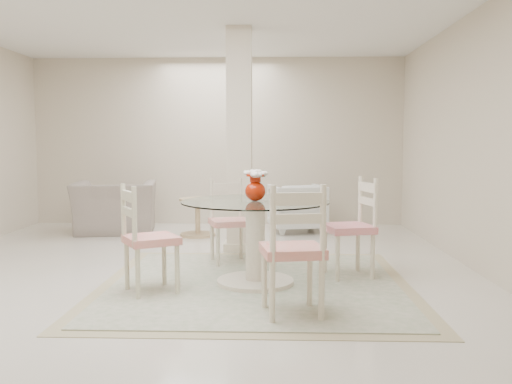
{
  "coord_description": "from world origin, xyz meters",
  "views": [
    {
      "loc": [
        0.92,
        -5.32,
        1.3
      ],
      "look_at": [
        0.75,
        -0.19,
        0.85
      ],
      "focal_mm": 38.0,
      "sensor_mm": 36.0,
      "label": 1
    }
  ],
  "objects_px": {
    "column": "(240,141)",
    "red_vase": "(255,185)",
    "dining_chair_south": "(294,241)",
    "side_table": "(198,219)",
    "dining_chair_east": "(355,220)",
    "dining_chair_west": "(143,231)",
    "armchair_white": "(297,208)",
    "dining_chair_north": "(228,214)",
    "recliner_taupe": "(115,207)",
    "dining_table": "(255,242)"
  },
  "relations": [
    {
      "from": "column",
      "to": "red_vase",
      "type": "xyz_separation_m",
      "value": [
        0.25,
        -1.69,
        -0.42
      ]
    },
    {
      "from": "dining_chair_south",
      "to": "side_table",
      "type": "xyz_separation_m",
      "value": [
        -1.24,
        3.65,
        -0.34
      ]
    },
    {
      "from": "dining_chair_east",
      "to": "side_table",
      "type": "relative_size",
      "value": 2.0
    },
    {
      "from": "red_vase",
      "to": "dining_chair_west",
      "type": "relative_size",
      "value": 0.27
    },
    {
      "from": "red_vase",
      "to": "armchair_white",
      "type": "xyz_separation_m",
      "value": [
        0.51,
        3.15,
        -0.57
      ]
    },
    {
      "from": "dining_chair_west",
      "to": "dining_chair_south",
      "type": "distance_m",
      "value": 1.42
    },
    {
      "from": "dining_chair_east",
      "to": "armchair_white",
      "type": "bearing_deg",
      "value": 174.82
    },
    {
      "from": "dining_chair_north",
      "to": "armchair_white",
      "type": "distance_m",
      "value": 2.36
    },
    {
      "from": "recliner_taupe",
      "to": "armchair_white",
      "type": "bearing_deg",
      "value": 175.02
    },
    {
      "from": "red_vase",
      "to": "recliner_taupe",
      "type": "xyz_separation_m",
      "value": [
        -2.18,
        2.94,
        -0.55
      ]
    },
    {
      "from": "dining_chair_south",
      "to": "dining_table",
      "type": "bearing_deg",
      "value": -81.56
    },
    {
      "from": "column",
      "to": "dining_chair_east",
      "type": "relative_size",
      "value": 2.49
    },
    {
      "from": "dining_chair_west",
      "to": "side_table",
      "type": "distance_m",
      "value": 3.04
    },
    {
      "from": "dining_chair_east",
      "to": "dining_chair_west",
      "type": "bearing_deg",
      "value": -85.0
    },
    {
      "from": "dining_chair_west",
      "to": "side_table",
      "type": "bearing_deg",
      "value": -31.03
    },
    {
      "from": "dining_chair_south",
      "to": "column",
      "type": "bearing_deg",
      "value": -87.77
    },
    {
      "from": "red_vase",
      "to": "dining_chair_east",
      "type": "bearing_deg",
      "value": 18.73
    },
    {
      "from": "dining_chair_east",
      "to": "dining_chair_south",
      "type": "xyz_separation_m",
      "value": [
        -0.64,
        -1.3,
        0.02
      ]
    },
    {
      "from": "column",
      "to": "red_vase",
      "type": "distance_m",
      "value": 1.76
    },
    {
      "from": "armchair_white",
      "to": "dining_chair_south",
      "type": "bearing_deg",
      "value": 75.47
    },
    {
      "from": "red_vase",
      "to": "armchair_white",
      "type": "relative_size",
      "value": 0.37
    },
    {
      "from": "dining_table",
      "to": "red_vase",
      "type": "bearing_deg",
      "value": -18.43
    },
    {
      "from": "dining_chair_east",
      "to": "dining_chair_west",
      "type": "relative_size",
      "value": 1.03
    },
    {
      "from": "red_vase",
      "to": "dining_chair_south",
      "type": "relative_size",
      "value": 0.26
    },
    {
      "from": "red_vase",
      "to": "column",
      "type": "bearing_deg",
      "value": 98.5
    },
    {
      "from": "column",
      "to": "dining_chair_north",
      "type": "relative_size",
      "value": 2.66
    },
    {
      "from": "dining_table",
      "to": "dining_chair_south",
      "type": "bearing_deg",
      "value": -71.62
    },
    {
      "from": "red_vase",
      "to": "dining_chair_north",
      "type": "xyz_separation_m",
      "value": [
        -0.33,
        0.96,
        -0.39
      ]
    },
    {
      "from": "column",
      "to": "recliner_taupe",
      "type": "xyz_separation_m",
      "value": [
        -1.93,
        1.26,
        -0.97
      ]
    },
    {
      "from": "column",
      "to": "dining_chair_west",
      "type": "xyz_separation_m",
      "value": [
        -0.71,
        -2.03,
        -0.79
      ]
    },
    {
      "from": "recliner_taupe",
      "to": "red_vase",
      "type": "bearing_deg",
      "value": 117.09
    },
    {
      "from": "dining_chair_south",
      "to": "side_table",
      "type": "bearing_deg",
      "value": -81.21
    },
    {
      "from": "red_vase",
      "to": "dining_chair_east",
      "type": "height_order",
      "value": "dining_chair_east"
    },
    {
      "from": "dining_chair_north",
      "to": "side_table",
      "type": "distance_m",
      "value": 1.83
    },
    {
      "from": "dining_table",
      "to": "dining_chair_east",
      "type": "height_order",
      "value": "dining_chair_east"
    },
    {
      "from": "dining_chair_east",
      "to": "armchair_white",
      "type": "height_order",
      "value": "dining_chair_east"
    },
    {
      "from": "dining_chair_north",
      "to": "side_table",
      "type": "xyz_separation_m",
      "value": [
        -0.58,
        1.71,
        -0.28
      ]
    },
    {
      "from": "dining_chair_north",
      "to": "dining_chair_south",
      "type": "height_order",
      "value": "dining_chair_south"
    },
    {
      "from": "dining_table",
      "to": "red_vase",
      "type": "height_order",
      "value": "red_vase"
    },
    {
      "from": "dining_chair_south",
      "to": "armchair_white",
      "type": "bearing_deg",
      "value": -102.63
    },
    {
      "from": "dining_table",
      "to": "dining_chair_north",
      "type": "height_order",
      "value": "dining_chair_north"
    },
    {
      "from": "dining_chair_north",
      "to": "armchair_white",
      "type": "relative_size",
      "value": 1.29
    },
    {
      "from": "red_vase",
      "to": "armchair_white",
      "type": "height_order",
      "value": "red_vase"
    },
    {
      "from": "dining_chair_north",
      "to": "side_table",
      "type": "height_order",
      "value": "dining_chair_north"
    },
    {
      "from": "dining_chair_west",
      "to": "armchair_white",
      "type": "xyz_separation_m",
      "value": [
        1.47,
        3.5,
        -0.2
      ]
    },
    {
      "from": "column",
      "to": "side_table",
      "type": "distance_m",
      "value": 1.62
    },
    {
      "from": "dining_table",
      "to": "recliner_taupe",
      "type": "height_order",
      "value": "dining_table"
    },
    {
      "from": "dining_table",
      "to": "side_table",
      "type": "xyz_separation_m",
      "value": [
        -0.91,
        2.68,
        -0.15
      ]
    },
    {
      "from": "dining_table",
      "to": "recliner_taupe",
      "type": "bearing_deg",
      "value": 126.51
    },
    {
      "from": "dining_chair_north",
      "to": "armchair_white",
      "type": "bearing_deg",
      "value": 51.63
    }
  ]
}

